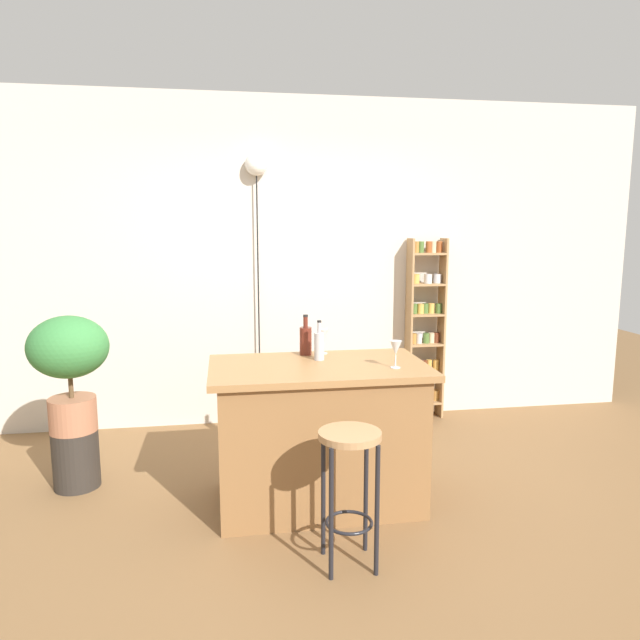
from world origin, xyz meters
name	(u,v)px	position (x,y,z in m)	size (l,w,h in m)	color
ground	(327,524)	(0.00, 0.00, 0.00)	(12.00, 12.00, 0.00)	brown
back_wall	(288,263)	(0.00, 1.95, 1.40)	(6.40, 0.10, 2.80)	beige
kitchen_counter	(319,433)	(0.00, 0.30, 0.45)	(1.32, 0.78, 0.88)	olive
bar_stool	(350,468)	(0.04, -0.41, 0.52)	(0.32, 0.32, 0.71)	black
spice_shelf	(425,330)	(1.21, 1.79, 0.80)	(0.32, 0.18, 1.61)	#A87F51
plant_stool	(76,459)	(-1.55, 0.76, 0.19)	(0.30, 0.30, 0.39)	#2D2823
potted_plant	(69,359)	(-1.55, 0.76, 0.87)	(0.51, 0.45, 0.77)	#A86B4C
bottle_sauce_amber	(306,340)	(-0.04, 0.59, 0.98)	(0.08, 0.08, 0.27)	#5B2319
bottle_vinegar	(319,345)	(0.02, 0.43, 0.98)	(0.06, 0.06, 0.25)	#B2B2B7
wine_glass_left	(396,349)	(0.44, 0.15, 1.00)	(0.07, 0.07, 0.16)	silver
wine_glass_center	(323,336)	(0.08, 0.60, 1.00)	(0.07, 0.07, 0.16)	silver
pendant_globe_light	(256,171)	(-0.27, 1.84, 2.17)	(0.19, 0.19, 2.31)	black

